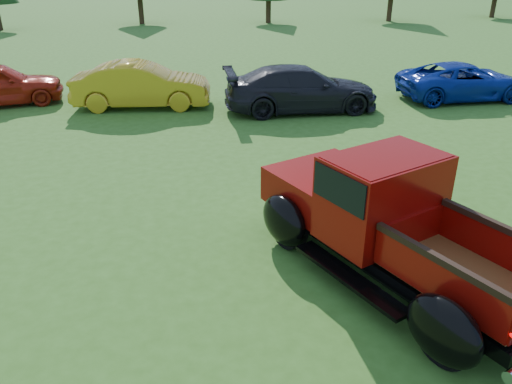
% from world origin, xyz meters
% --- Properties ---
extents(ground, '(120.00, 120.00, 0.00)m').
position_xyz_m(ground, '(0.00, 0.00, 0.00)').
color(ground, '#2F5719').
rests_on(ground, ground).
extents(pickup_truck, '(3.79, 5.23, 1.83)m').
position_xyz_m(pickup_truck, '(1.80, -0.95, 0.87)').
color(pickup_truck, black).
rests_on(pickup_truck, ground).
extents(show_car_yellow, '(4.41, 1.93, 1.41)m').
position_xyz_m(show_car_yellow, '(-2.12, 8.90, 0.71)').
color(show_car_yellow, '#B89218').
rests_on(show_car_yellow, ground).
extents(show_car_grey, '(4.77, 1.97, 1.38)m').
position_xyz_m(show_car_grey, '(2.77, 7.66, 0.69)').
color(show_car_grey, black).
rests_on(show_car_grey, ground).
extents(show_car_blue, '(4.35, 2.01, 1.21)m').
position_xyz_m(show_car_blue, '(8.50, 8.11, 0.60)').
color(show_car_blue, navy).
rests_on(show_car_blue, ground).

